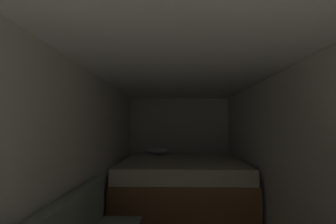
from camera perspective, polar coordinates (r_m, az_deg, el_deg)
wall_back at (r=4.80m, az=3.13°, el=-8.28°), size 2.32×0.05×2.02m
wall_left at (r=2.57m, az=-22.02°, el=-11.90°), size 0.05×4.84×2.02m
wall_right at (r=2.68m, az=30.40°, el=-11.29°), size 0.05×4.84×2.02m
ceiling_slab at (r=2.43m, az=4.70°, el=11.99°), size 2.32×4.84×0.05m
bed at (r=3.93m, az=3.53°, el=-18.44°), size 2.10×1.81×0.94m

